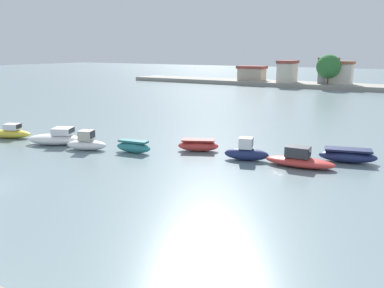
{
  "coord_description": "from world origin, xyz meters",
  "views": [
    {
      "loc": [
        25.4,
        -13.49,
        8.93
      ],
      "look_at": [
        7.64,
        15.35,
        0.96
      ],
      "focal_mm": 37.46,
      "sensor_mm": 36.0,
      "label": 1
    }
  ],
  "objects_px": {
    "moored_boat_0": "(10,133)",
    "moored_boat_3": "(133,147)",
    "moored_boat_2": "(87,143)",
    "moored_boat_5": "(246,152)",
    "moored_boat_7": "(348,156)",
    "moored_boat_1": "(56,138)",
    "moored_boat_6": "(299,160)",
    "moored_boat_4": "(198,145)"
  },
  "relations": [
    {
      "from": "moored_boat_0",
      "to": "moored_boat_3",
      "type": "relative_size",
      "value": 1.41
    },
    {
      "from": "moored_boat_2",
      "to": "moored_boat_5",
      "type": "relative_size",
      "value": 1.05
    },
    {
      "from": "moored_boat_5",
      "to": "moored_boat_2",
      "type": "bearing_deg",
      "value": -179.13
    },
    {
      "from": "moored_boat_7",
      "to": "moored_boat_0",
      "type": "bearing_deg",
      "value": -179.52
    },
    {
      "from": "moored_boat_2",
      "to": "moored_boat_5",
      "type": "distance_m",
      "value": 14.57
    },
    {
      "from": "moored_boat_5",
      "to": "moored_boat_0",
      "type": "bearing_deg",
      "value": 174.63
    },
    {
      "from": "moored_boat_1",
      "to": "moored_boat_6",
      "type": "bearing_deg",
      "value": -14.2
    },
    {
      "from": "moored_boat_1",
      "to": "moored_boat_4",
      "type": "bearing_deg",
      "value": -5.49
    },
    {
      "from": "moored_boat_4",
      "to": "moored_boat_7",
      "type": "relative_size",
      "value": 0.82
    },
    {
      "from": "moored_boat_1",
      "to": "moored_boat_3",
      "type": "bearing_deg",
      "value": -16.58
    },
    {
      "from": "moored_boat_3",
      "to": "moored_boat_6",
      "type": "distance_m",
      "value": 14.32
    },
    {
      "from": "moored_boat_6",
      "to": "moored_boat_4",
      "type": "bearing_deg",
      "value": 174.45
    },
    {
      "from": "moored_boat_4",
      "to": "moored_boat_0",
      "type": "bearing_deg",
      "value": 170.03
    },
    {
      "from": "moored_boat_0",
      "to": "moored_boat_5",
      "type": "height_order",
      "value": "moored_boat_5"
    },
    {
      "from": "moored_boat_5",
      "to": "moored_boat_7",
      "type": "height_order",
      "value": "moored_boat_5"
    },
    {
      "from": "moored_boat_0",
      "to": "moored_boat_1",
      "type": "distance_m",
      "value": 6.51
    },
    {
      "from": "moored_boat_0",
      "to": "moored_boat_3",
      "type": "xyz_separation_m",
      "value": [
        14.9,
        1.98,
        -0.02
      ]
    },
    {
      "from": "moored_boat_0",
      "to": "moored_boat_6",
      "type": "relative_size",
      "value": 0.88
    },
    {
      "from": "moored_boat_5",
      "to": "moored_boat_6",
      "type": "distance_m",
      "value": 4.33
    },
    {
      "from": "moored_boat_2",
      "to": "moored_boat_6",
      "type": "relative_size",
      "value": 0.73
    },
    {
      "from": "moored_boat_2",
      "to": "moored_boat_7",
      "type": "bearing_deg",
      "value": -0.62
    },
    {
      "from": "moored_boat_1",
      "to": "moored_boat_4",
      "type": "relative_size",
      "value": 1.46
    },
    {
      "from": "moored_boat_3",
      "to": "moored_boat_0",
      "type": "bearing_deg",
      "value": 178.98
    },
    {
      "from": "moored_boat_2",
      "to": "moored_boat_5",
      "type": "bearing_deg",
      "value": -4.12
    },
    {
      "from": "moored_boat_0",
      "to": "moored_boat_4",
      "type": "xyz_separation_m",
      "value": [
        19.52,
        5.51,
        -0.03
      ]
    },
    {
      "from": "moored_boat_0",
      "to": "moored_boat_4",
      "type": "bearing_deg",
      "value": -7.13
    },
    {
      "from": "moored_boat_0",
      "to": "moored_boat_2",
      "type": "xyz_separation_m",
      "value": [
        10.62,
        0.52,
        0.1
      ]
    },
    {
      "from": "moored_boat_5",
      "to": "moored_boat_7",
      "type": "relative_size",
      "value": 0.81
    },
    {
      "from": "moored_boat_6",
      "to": "moored_boat_7",
      "type": "bearing_deg",
      "value": 43.13
    },
    {
      "from": "moored_boat_1",
      "to": "moored_boat_7",
      "type": "xyz_separation_m",
      "value": [
        25.3,
        8.2,
        -0.09
      ]
    },
    {
      "from": "moored_boat_4",
      "to": "moored_boat_6",
      "type": "relative_size",
      "value": 0.7
    },
    {
      "from": "moored_boat_2",
      "to": "moored_boat_6",
      "type": "bearing_deg",
      "value": -6.73
    },
    {
      "from": "moored_boat_0",
      "to": "moored_boat_2",
      "type": "bearing_deg",
      "value": -20.12
    },
    {
      "from": "moored_boat_5",
      "to": "moored_boat_6",
      "type": "relative_size",
      "value": 0.69
    },
    {
      "from": "moored_boat_6",
      "to": "moored_boat_1",
      "type": "bearing_deg",
      "value": -172.4
    },
    {
      "from": "moored_boat_7",
      "to": "moored_boat_6",
      "type": "bearing_deg",
      "value": -146.9
    },
    {
      "from": "moored_boat_4",
      "to": "moored_boat_1",
      "type": "bearing_deg",
      "value": 175.34
    },
    {
      "from": "moored_boat_4",
      "to": "moored_boat_6",
      "type": "height_order",
      "value": "moored_boat_6"
    },
    {
      "from": "moored_boat_6",
      "to": "moored_boat_3",
      "type": "bearing_deg",
      "value": -170.98
    },
    {
      "from": "moored_boat_2",
      "to": "moored_boat_4",
      "type": "bearing_deg",
      "value": 7.59
    },
    {
      "from": "moored_boat_1",
      "to": "moored_boat_5",
      "type": "bearing_deg",
      "value": -12.76
    },
    {
      "from": "moored_boat_3",
      "to": "moored_boat_7",
      "type": "bearing_deg",
      "value": 13.11
    }
  ]
}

